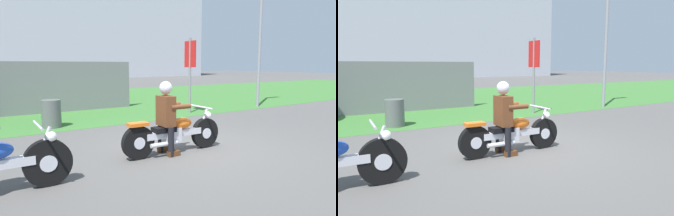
# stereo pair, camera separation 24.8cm
# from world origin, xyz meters

# --- Properties ---
(ground) EXTENTS (120.00, 120.00, 0.00)m
(ground) POSITION_xyz_m (0.00, 0.00, 0.00)
(ground) COLOR #565451
(grass_verge) EXTENTS (60.00, 12.00, 0.01)m
(grass_verge) POSITION_xyz_m (0.00, 9.05, 0.00)
(grass_verge) COLOR #3D7533
(grass_verge) RESTS_ON ground
(stadium_facade) EXTENTS (47.40, 8.00, 17.57)m
(stadium_facade) POSITION_xyz_m (3.59, 36.59, 8.78)
(stadium_facade) COLOR #B2B7C1
(stadium_facade) RESTS_ON ground
(motorcycle_lead) EXTENTS (2.13, 0.66, 0.86)m
(motorcycle_lead) POSITION_xyz_m (-0.42, -0.07, 0.38)
(motorcycle_lead) COLOR black
(motorcycle_lead) RESTS_ON ground
(rider_lead) EXTENTS (0.56, 0.48, 1.38)m
(rider_lead) POSITION_xyz_m (-0.59, -0.06, 0.81)
(rider_lead) COLOR black
(rider_lead) RESTS_ON ground
(streetlight_pole) EXTENTS (0.96, 0.20, 6.06)m
(streetlight_pole) POSITION_xyz_m (6.27, 3.49, 3.75)
(streetlight_pole) COLOR gray
(streetlight_pole) RESTS_ON ground
(trash_can) EXTENTS (0.51, 0.51, 0.75)m
(trash_can) POSITION_xyz_m (-1.81, 3.75, 0.38)
(trash_can) COLOR #595E5B
(trash_can) RESTS_ON ground
(sign_banner) EXTENTS (0.08, 0.60, 2.60)m
(sign_banner) POSITION_xyz_m (2.86, 3.72, 1.72)
(sign_banner) COLOR gray
(sign_banner) RESTS_ON ground
(fence_segment) EXTENTS (7.00, 0.06, 1.80)m
(fence_segment) POSITION_xyz_m (-1.68, 6.39, 0.90)
(fence_segment) COLOR slate
(fence_segment) RESTS_ON ground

